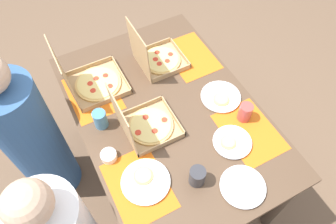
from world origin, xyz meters
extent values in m
plane|color=brown|center=(0.00, 0.00, 0.00)|extent=(6.00, 6.00, 0.00)
cylinder|color=#3F3328|center=(-0.63, -0.41, 0.36)|extent=(0.07, 0.07, 0.71)
cylinder|color=#3F3328|center=(0.63, -0.41, 0.36)|extent=(0.07, 0.07, 0.71)
cylinder|color=#3F3328|center=(0.63, 0.41, 0.36)|extent=(0.07, 0.07, 0.71)
cube|color=brown|center=(0.00, 0.00, 0.73)|extent=(1.38, 0.94, 0.03)
cube|color=orange|center=(-0.31, -0.32, 0.74)|extent=(0.36, 0.26, 0.00)
cube|color=orange|center=(0.31, -0.32, 0.74)|extent=(0.36, 0.26, 0.00)
cube|color=orange|center=(-0.31, 0.32, 0.74)|extent=(0.36, 0.26, 0.00)
cube|color=orange|center=(0.31, 0.32, 0.74)|extent=(0.36, 0.26, 0.00)
cube|color=tan|center=(-0.04, 0.12, 0.75)|extent=(0.27, 0.27, 0.01)
cube|color=tan|center=(-0.18, 0.12, 0.76)|extent=(0.01, 0.27, 0.03)
cube|color=tan|center=(0.09, 0.12, 0.76)|extent=(0.01, 0.27, 0.03)
cube|color=tan|center=(-0.04, -0.01, 0.76)|extent=(0.27, 0.01, 0.03)
cube|color=tan|center=(-0.04, 0.26, 0.76)|extent=(0.27, 0.01, 0.03)
cylinder|color=#E0B76B|center=(-0.04, 0.12, 0.75)|extent=(0.24, 0.24, 0.01)
cylinder|color=#EFD67F|center=(-0.04, 0.12, 0.76)|extent=(0.21, 0.21, 0.00)
cylinder|color=red|center=(0.01, 0.13, 0.77)|extent=(0.03, 0.03, 0.00)
cylinder|color=red|center=(-0.06, 0.20, 0.77)|extent=(0.03, 0.03, 0.00)
cylinder|color=red|center=(-0.09, 0.12, 0.77)|extent=(0.03, 0.03, 0.00)
cylinder|color=red|center=(-0.05, 0.05, 0.77)|extent=(0.03, 0.03, 0.00)
cube|color=tan|center=(-0.04, 0.27, 0.91)|extent=(0.27, 0.02, 0.27)
cube|color=tan|center=(0.35, -0.14, 0.75)|extent=(0.26, 0.26, 0.01)
cube|color=tan|center=(0.22, -0.14, 0.76)|extent=(0.01, 0.26, 0.03)
cube|color=tan|center=(0.48, -0.14, 0.76)|extent=(0.01, 0.26, 0.03)
cube|color=tan|center=(0.35, -0.27, 0.76)|extent=(0.26, 0.01, 0.03)
cube|color=tan|center=(0.35, -0.01, 0.76)|extent=(0.26, 0.01, 0.03)
cylinder|color=#E0B76B|center=(0.35, -0.14, 0.75)|extent=(0.23, 0.23, 0.01)
cylinder|color=#EFD67F|center=(0.35, -0.14, 0.76)|extent=(0.21, 0.21, 0.00)
cylinder|color=red|center=(0.41, -0.14, 0.77)|extent=(0.03, 0.03, 0.00)
cylinder|color=red|center=(0.37, -0.11, 0.77)|extent=(0.03, 0.03, 0.00)
cylinder|color=red|center=(0.32, -0.11, 0.77)|extent=(0.03, 0.03, 0.00)
cylinder|color=red|center=(0.32, -0.16, 0.77)|extent=(0.03, 0.03, 0.00)
cylinder|color=red|center=(0.36, -0.21, 0.77)|extent=(0.03, 0.03, 0.00)
cube|color=tan|center=(0.35, 0.00, 0.91)|extent=(0.26, 0.02, 0.26)
cube|color=tan|center=(0.36, 0.27, 0.75)|extent=(0.30, 0.30, 0.01)
cube|color=tan|center=(0.21, 0.27, 0.76)|extent=(0.01, 0.30, 0.03)
cube|color=tan|center=(0.50, 0.27, 0.76)|extent=(0.01, 0.30, 0.03)
cube|color=tan|center=(0.36, 0.12, 0.76)|extent=(0.30, 0.01, 0.03)
cube|color=tan|center=(0.36, 0.41, 0.76)|extent=(0.30, 0.01, 0.03)
cylinder|color=#E0B76B|center=(0.36, 0.27, 0.75)|extent=(0.26, 0.26, 0.01)
cylinder|color=#EFD67F|center=(0.36, 0.27, 0.76)|extent=(0.24, 0.24, 0.00)
cylinder|color=red|center=(0.39, 0.27, 0.77)|extent=(0.03, 0.03, 0.00)
cylinder|color=red|center=(0.37, 0.31, 0.77)|extent=(0.03, 0.03, 0.00)
cylinder|color=red|center=(0.31, 0.31, 0.77)|extent=(0.03, 0.03, 0.00)
cylinder|color=red|center=(0.30, 0.22, 0.77)|extent=(0.03, 0.03, 0.00)
cylinder|color=red|center=(0.39, 0.21, 0.77)|extent=(0.03, 0.03, 0.00)
cube|color=tan|center=(0.36, 0.43, 0.93)|extent=(0.30, 0.03, 0.30)
cylinder|color=white|center=(-0.54, -0.11, 0.75)|extent=(0.21, 0.21, 0.01)
cylinder|color=white|center=(-0.54, -0.11, 0.76)|extent=(0.22, 0.22, 0.01)
cylinder|color=white|center=(-0.31, 0.28, 0.75)|extent=(0.23, 0.23, 0.01)
cylinder|color=white|center=(-0.31, 0.28, 0.76)|extent=(0.23, 0.23, 0.01)
cylinder|color=#E0B76B|center=(-0.28, 0.28, 0.76)|extent=(0.09, 0.09, 0.01)
cylinder|color=#EFD67F|center=(-0.28, 0.28, 0.77)|extent=(0.08, 0.08, 0.00)
cylinder|color=white|center=(-0.05, -0.31, 0.75)|extent=(0.22, 0.22, 0.01)
cylinder|color=white|center=(-0.05, -0.31, 0.76)|extent=(0.22, 0.22, 0.01)
cylinder|color=#E0B76B|center=(-0.07, -0.29, 0.76)|extent=(0.09, 0.09, 0.01)
cylinder|color=#EFD67F|center=(-0.07, -0.29, 0.77)|extent=(0.08, 0.08, 0.00)
cylinder|color=white|center=(-0.32, -0.20, 0.75)|extent=(0.19, 0.19, 0.01)
cylinder|color=white|center=(-0.32, -0.20, 0.76)|extent=(0.20, 0.20, 0.01)
cylinder|color=#E0B76B|center=(-0.32, -0.18, 0.76)|extent=(0.08, 0.08, 0.01)
cylinder|color=#EFD67F|center=(-0.32, -0.18, 0.77)|extent=(0.07, 0.07, 0.00)
cylinder|color=#BF4742|center=(-0.22, -0.34, 0.80)|extent=(0.07, 0.07, 0.11)
cylinder|color=teal|center=(0.09, 0.35, 0.80)|extent=(0.07, 0.07, 0.11)
cylinder|color=#333338|center=(-0.41, 0.06, 0.79)|extent=(0.08, 0.08, 0.10)
cylinder|color=white|center=(-0.11, 0.39, 0.76)|extent=(0.08, 0.08, 0.04)
sphere|color=#D1A889|center=(-0.31, 0.73, 1.05)|extent=(0.19, 0.19, 0.19)
cylinder|color=#33598C|center=(0.31, 0.73, 0.51)|extent=(0.32, 0.32, 1.02)
camera|label=1|loc=(-0.87, 0.46, 2.17)|focal=34.15mm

